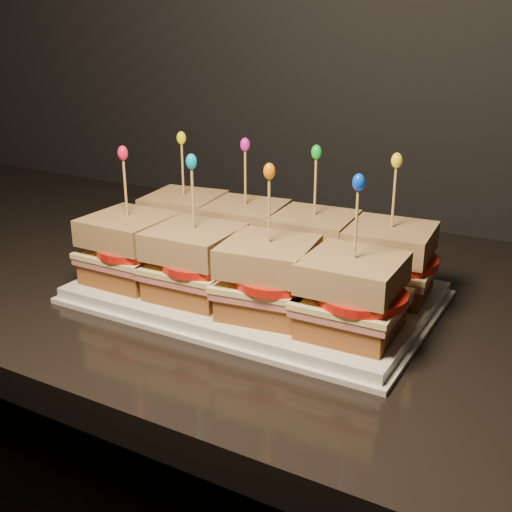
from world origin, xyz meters
The scene contains 59 objects.
granite_slab centered at (-0.72, 1.69, 0.89)m, with size 2.21×0.64×0.04m, color black.
platter centered at (-0.55, 1.63, 0.92)m, with size 0.40×0.25×0.02m, color white.
platter_rim centered at (-0.55, 1.63, 0.91)m, with size 0.41×0.26×0.01m, color white.
sandwich_0_bread_bot centered at (-0.69, 1.69, 0.94)m, with size 0.09×0.09×0.02m, color brown.
sandwich_0_ham centered at (-0.69, 1.69, 0.96)m, with size 0.10×0.09×0.01m, color #B15D57.
sandwich_0_cheese centered at (-0.69, 1.69, 0.96)m, with size 0.10×0.10×0.01m, color #FDEE9B.
sandwich_0_tomato centered at (-0.68, 1.68, 0.97)m, with size 0.09×0.09×0.01m, color red.
sandwich_0_bread_top centered at (-0.69, 1.69, 0.99)m, with size 0.09×0.09×0.03m, color brown.
sandwich_0_pick centered at (-0.69, 1.69, 1.04)m, with size 0.00×0.00×0.09m, color tan.
sandwich_0_frill centered at (-0.69, 1.69, 1.08)m, with size 0.01×0.01×0.02m, color yellow.
sandwich_1_bread_bot centered at (-0.60, 1.69, 0.94)m, with size 0.09×0.09×0.02m, color brown.
sandwich_1_ham centered at (-0.60, 1.69, 0.96)m, with size 0.10×0.09×0.01m, color #B15D57.
sandwich_1_cheese centered at (-0.60, 1.69, 0.96)m, with size 0.10×0.10×0.01m, color #FDEE9B.
sandwich_1_tomato centered at (-0.58, 1.68, 0.97)m, with size 0.09×0.09×0.01m, color red.
sandwich_1_bread_top centered at (-0.60, 1.69, 0.99)m, with size 0.09×0.09×0.03m, color brown.
sandwich_1_pick centered at (-0.60, 1.69, 1.04)m, with size 0.00×0.00×0.09m, color tan.
sandwich_1_frill centered at (-0.60, 1.69, 1.08)m, with size 0.01×0.01×0.02m, color #CC1AA8.
sandwich_2_bread_bot centered at (-0.50, 1.69, 0.94)m, with size 0.09×0.09×0.02m, color brown.
sandwich_2_ham centered at (-0.50, 1.69, 0.96)m, with size 0.10×0.09×0.01m, color #B15D57.
sandwich_2_cheese centered at (-0.50, 1.69, 0.96)m, with size 0.10×0.10×0.01m, color #FDEE9B.
sandwich_2_tomato centered at (-0.49, 1.68, 0.97)m, with size 0.09×0.09×0.01m, color red.
sandwich_2_bread_top centered at (-0.50, 1.69, 0.99)m, with size 0.09×0.09×0.03m, color brown.
sandwich_2_pick centered at (-0.50, 1.69, 1.04)m, with size 0.00×0.00×0.09m, color tan.
sandwich_2_frill centered at (-0.50, 1.69, 1.08)m, with size 0.01×0.01×0.02m, color green.
sandwich_3_bread_bot centered at (-0.41, 1.69, 0.94)m, with size 0.09×0.09×0.02m, color brown.
sandwich_3_ham centered at (-0.41, 1.69, 0.96)m, with size 0.10×0.09×0.01m, color #B15D57.
sandwich_3_cheese centered at (-0.41, 1.69, 0.96)m, with size 0.10×0.10×0.01m, color #FDEE9B.
sandwich_3_tomato centered at (-0.40, 1.68, 0.97)m, with size 0.09×0.09×0.01m, color red.
sandwich_3_bread_top centered at (-0.41, 1.69, 0.99)m, with size 0.09×0.09×0.03m, color brown.
sandwich_3_pick centered at (-0.41, 1.69, 1.04)m, with size 0.00×0.00×0.09m, color tan.
sandwich_3_frill centered at (-0.41, 1.69, 1.08)m, with size 0.01×0.01×0.02m, color yellow.
sandwich_4_bread_bot centered at (-0.69, 1.57, 0.94)m, with size 0.09×0.09×0.02m, color brown.
sandwich_4_ham centered at (-0.69, 1.57, 0.96)m, with size 0.10×0.09×0.01m, color #B15D57.
sandwich_4_cheese centered at (-0.69, 1.57, 0.96)m, with size 0.10×0.10×0.01m, color #FDEE9B.
sandwich_4_tomato centered at (-0.68, 1.57, 0.97)m, with size 0.09×0.09×0.01m, color red.
sandwich_4_bread_top centered at (-0.69, 1.57, 0.99)m, with size 0.09×0.09×0.03m, color brown.
sandwich_4_pick centered at (-0.69, 1.57, 1.04)m, with size 0.00×0.00×0.09m, color tan.
sandwich_4_frill centered at (-0.69, 1.57, 1.08)m, with size 0.01×0.01×0.02m, color red.
sandwich_5_bread_bot centered at (-0.60, 1.57, 0.94)m, with size 0.09×0.09×0.02m, color brown.
sandwich_5_ham centered at (-0.60, 1.57, 0.96)m, with size 0.10×0.09×0.01m, color #B15D57.
sandwich_5_cheese centered at (-0.60, 1.57, 0.96)m, with size 0.10×0.10×0.01m, color #FDEE9B.
sandwich_5_tomato centered at (-0.58, 1.57, 0.97)m, with size 0.09×0.09×0.01m, color red.
sandwich_5_bread_top centered at (-0.60, 1.57, 0.99)m, with size 0.09×0.09×0.03m, color brown.
sandwich_5_pick centered at (-0.60, 1.57, 1.04)m, with size 0.00×0.00×0.09m, color tan.
sandwich_5_frill centered at (-0.60, 1.57, 1.08)m, with size 0.01×0.01×0.02m, color #069DC7.
sandwich_6_bread_bot centered at (-0.50, 1.57, 0.94)m, with size 0.09×0.09×0.02m, color brown.
sandwich_6_ham centered at (-0.50, 1.57, 0.96)m, with size 0.10×0.09×0.01m, color #B15D57.
sandwich_6_cheese centered at (-0.50, 1.57, 0.96)m, with size 0.10×0.10×0.01m, color #FDEE9B.
sandwich_6_tomato centered at (-0.49, 1.57, 0.97)m, with size 0.09×0.09×0.01m, color red.
sandwich_6_bread_top centered at (-0.50, 1.57, 0.99)m, with size 0.09×0.09×0.03m, color brown.
sandwich_6_pick centered at (-0.50, 1.57, 1.04)m, with size 0.00×0.00×0.09m, color tan.
sandwich_6_frill centered at (-0.50, 1.57, 1.08)m, with size 0.01×0.01×0.02m, color orange.
sandwich_7_bread_bot centered at (-0.41, 1.57, 0.94)m, with size 0.09×0.09×0.02m, color brown.
sandwich_7_ham centered at (-0.41, 1.57, 0.96)m, with size 0.10×0.09×0.01m, color #B15D57.
sandwich_7_cheese centered at (-0.41, 1.57, 0.96)m, with size 0.10×0.10×0.01m, color #FDEE9B.
sandwich_7_tomato centered at (-0.40, 1.57, 0.97)m, with size 0.09×0.09×0.01m, color red.
sandwich_7_bread_top centered at (-0.41, 1.57, 0.99)m, with size 0.09×0.09×0.03m, color brown.
sandwich_7_pick centered at (-0.41, 1.57, 1.04)m, with size 0.00×0.00×0.09m, color tan.
sandwich_7_frill centered at (-0.41, 1.57, 1.08)m, with size 0.01×0.01×0.02m, color #093CE4.
Camera 1 is at (-0.20, 1.02, 1.22)m, focal length 45.00 mm.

